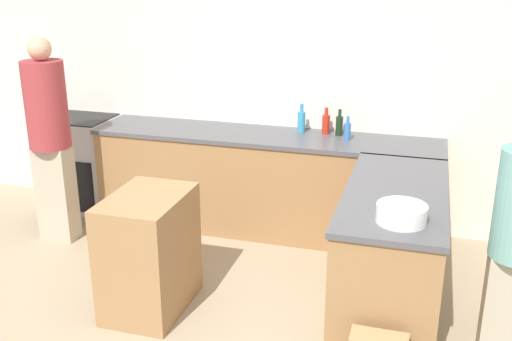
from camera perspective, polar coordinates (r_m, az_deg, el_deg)
name	(u,v)px	position (r m, az deg, el deg)	size (l,w,h in m)	color
wall_back	(275,82)	(5.68, 1.81, 8.38)	(8.00, 0.06, 2.70)	silver
counter_back	(264,182)	(5.59, 0.81, -1.15)	(3.19, 0.66, 0.94)	olive
counter_peninsula	(391,252)	(4.39, 12.76, -7.59)	(0.69, 1.63, 0.94)	olive
range_oven	(82,163)	(6.39, -16.24, 0.71)	(0.70, 0.60, 0.95)	#ADADB2
island_table	(149,253)	(4.42, -10.13, -7.72)	(0.51, 0.74, 0.88)	#997047
mixing_bowl	(402,214)	(3.69, 13.70, -4.00)	(0.30, 0.30, 0.11)	white
water_bottle_blue	(347,131)	(5.31, 8.70, 3.77)	(0.06, 0.06, 0.21)	#386BB7
wine_bottle_dark	(339,125)	(5.44, 7.94, 4.31)	(0.06, 0.06, 0.24)	black
hot_sauce_bottle	(326,123)	(5.48, 6.68, 4.47)	(0.07, 0.07, 0.24)	red
dish_soap_bottle	(301,121)	(5.50, 4.34, 4.71)	(0.07, 0.07, 0.27)	#338CBF
person_by_range	(49,134)	(5.55, -19.08, 3.31)	(0.36, 0.36, 1.84)	#ADA38E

